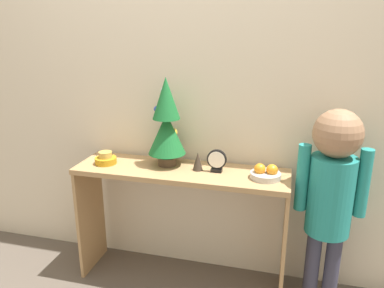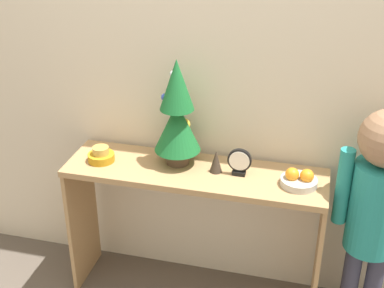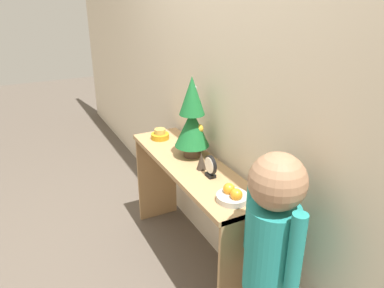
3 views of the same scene
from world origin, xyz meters
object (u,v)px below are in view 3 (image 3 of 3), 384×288
Objects in this scene: figurine at (201,161)px; desk_clock at (210,167)px; mini_tree at (192,118)px; singing_bowl at (160,135)px; child_figure at (272,238)px; fruit_bowl at (232,196)px.

desk_clock is at bearing -0.21° from figurine.
mini_tree is 3.97× the size of desk_clock.
child_figure is (1.29, -0.00, -0.03)m from singing_bowl.
mini_tree reaches higher than figurine.
fruit_bowl is (0.58, -0.06, -0.23)m from mini_tree.
figurine is at bearing 176.05° from fruit_bowl.
singing_bowl is 0.11× the size of child_figure.
fruit_bowl is 0.34m from child_figure.
child_figure is (0.73, -0.04, -0.06)m from figurine.
child_figure reaches higher than desk_clock.
fruit_bowl is 0.14× the size of child_figure.
fruit_bowl is at bearing -5.43° from desk_clock.
desk_clock is 0.11× the size of child_figure.
singing_bowl is 1.29m from child_figure.
desk_clock is at bearing 3.01° from singing_bowl.
desk_clock is (-0.28, 0.03, 0.04)m from fruit_bowl.
child_figure reaches higher than singing_bowl.
mini_tree is 0.46× the size of child_figure.
figurine is (-0.39, 0.03, 0.03)m from fruit_bowl.
figurine reaches higher than singing_bowl.
fruit_bowl is 0.28m from desk_clock.
desk_clock is (0.67, 0.04, 0.04)m from singing_bowl.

